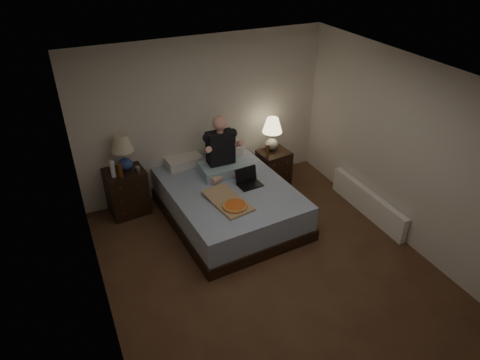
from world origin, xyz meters
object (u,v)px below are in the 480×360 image
lamp_right (272,134)px  water_bottle (113,169)px  bed (228,201)px  person (222,146)px  radiator (367,203)px  nightstand_left (127,191)px  nightstand_right (273,168)px  beer_bottle_right (267,151)px  soda_can (138,170)px  laptop (250,178)px  beer_bottle_left (120,170)px  lamp_left (123,153)px  pizza_box (235,206)px

lamp_right → water_bottle: (-2.56, 0.01, -0.05)m
bed → person: (0.07, 0.36, 0.74)m
radiator → nightstand_left: bearing=154.1°
nightstand_right → beer_bottle_right: beer_bottle_right is taller
beer_bottle_right → radiator: (1.08, -1.25, -0.53)m
nightstand_right → soda_can: size_ratio=6.17×
soda_can → laptop: (1.45, -0.75, -0.11)m
nightstand_left → beer_bottle_left: 0.52m
nightstand_right → water_bottle: bearing=172.0°
bed → lamp_left: lamp_left is taller
bed → laptop: bearing=-28.2°
nightstand_left → nightstand_right: (2.40, -0.23, -0.05)m
nightstand_right → radiator: size_ratio=0.39×
water_bottle → soda_can: water_bottle is taller
nightstand_right → lamp_left: 2.48m
nightstand_left → pizza_box: bearing=-54.7°
bed → beer_bottle_right: 1.07m
person → beer_bottle_left: bearing=171.9°
lamp_left → radiator: bearing=-26.2°
lamp_left → person: 1.43m
lamp_left → radiator: (3.25, -1.60, -0.81)m
nightstand_left → laptop: 1.89m
nightstand_left → lamp_right: (2.40, -0.14, 0.53)m
lamp_left → nightstand_left: bearing=180.0°
bed → pizza_box: (-0.14, -0.58, 0.32)m
bed → lamp_right: bearing=26.7°
water_bottle → laptop: water_bottle is taller
nightstand_left → laptop: size_ratio=2.14×
nightstand_left → nightstand_right: nightstand_left is taller
laptop → nightstand_right: bearing=36.3°
bed → laptop: size_ratio=6.48×
beer_bottle_left → beer_bottle_right: size_ratio=1.00×
pizza_box → beer_bottle_left: bearing=127.2°
beer_bottle_left → beer_bottle_right: 2.29m
pizza_box → water_bottle: bearing=127.8°
nightstand_left → lamp_left: size_ratio=1.30×
nightstand_right → lamp_left: size_ratio=1.10×
nightstand_left → radiator: 3.66m
lamp_right → nightstand_right: bearing=-88.4°
water_bottle → lamp_right: bearing=-0.2°
laptop → water_bottle: bearing=151.8°
beer_bottle_right → pizza_box: 1.43m
beer_bottle_left → person: 1.50m
beer_bottle_left → beer_bottle_right: beer_bottle_left is taller
beer_bottle_left → soda_can: bearing=6.8°
pizza_box → radiator: bearing=-16.9°
nightstand_right → lamp_right: (-0.00, 0.10, 0.59)m
beer_bottle_left → radiator: 3.70m
beer_bottle_left → laptop: beer_bottle_left is taller
soda_can → radiator: 3.48m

